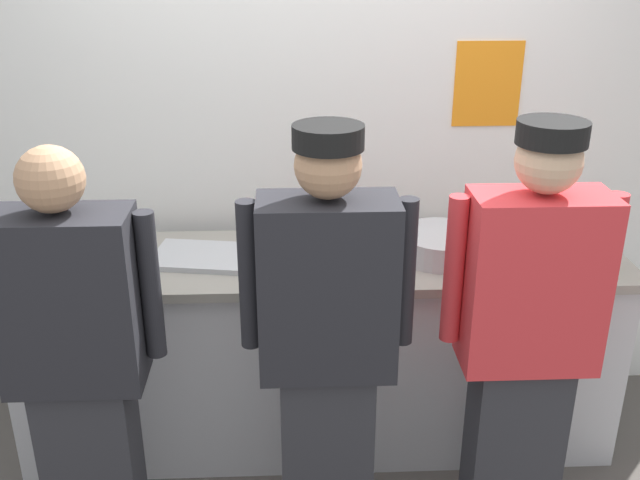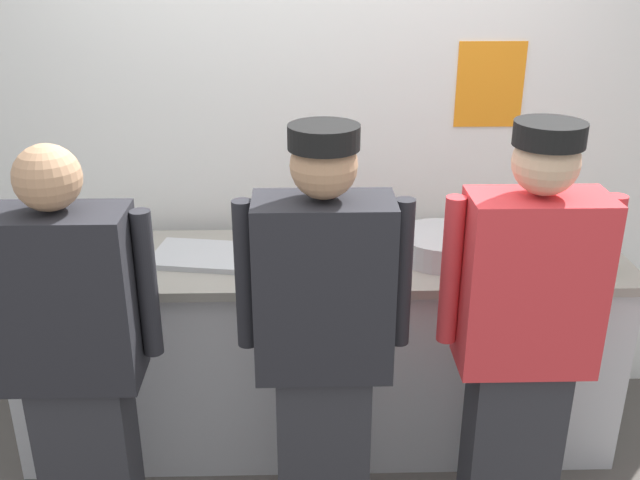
{
  "view_description": "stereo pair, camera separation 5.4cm",
  "coord_description": "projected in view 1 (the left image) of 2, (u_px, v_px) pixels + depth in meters",
  "views": [
    {
      "loc": [
        -0.12,
        -2.55,
        2.24
      ],
      "look_at": [
        0.01,
        0.4,
        1.0
      ],
      "focal_mm": 40.81,
      "sensor_mm": 36.0,
      "label": 1
    },
    {
      "loc": [
        -0.07,
        -2.55,
        2.24
      ],
      "look_at": [
        0.01,
        0.4,
        1.0
      ],
      "focal_mm": 40.81,
      "sensor_mm": 36.0,
      "label": 2
    }
  ],
  "objects": [
    {
      "name": "squeeze_bottle_secondary",
      "position": [
        348.0,
        218.0,
        3.34
      ],
      "size": [
        0.06,
        0.06,
        0.21
      ],
      "color": "red",
      "rests_on": "prep_counter"
    },
    {
      "name": "wall_back",
      "position": [
        315.0,
        127.0,
        3.42
      ],
      "size": [
        4.23,
        0.11,
        2.8
      ],
      "color": "white",
      "rests_on": "ground"
    },
    {
      "name": "ramekin_yellow_sauce",
      "position": [
        303.0,
        245.0,
        3.24
      ],
      "size": [
        0.08,
        0.08,
        0.05
      ],
      "color": "white",
      "rests_on": "prep_counter"
    },
    {
      "name": "chef_center",
      "position": [
        328.0,
        344.0,
        2.56
      ],
      "size": [
        0.61,
        0.24,
        1.69
      ],
      "color": "#2D2D33",
      "rests_on": "ground"
    },
    {
      "name": "plate_stack_front",
      "position": [
        563.0,
        240.0,
        3.27
      ],
      "size": [
        0.19,
        0.19,
        0.07
      ],
      "color": "white",
      "rests_on": "prep_counter"
    },
    {
      "name": "mixing_bowl_steel",
      "position": [
        442.0,
        245.0,
        3.17
      ],
      "size": [
        0.38,
        0.38,
        0.11
      ],
      "primitive_type": "cylinder",
      "color": "#B7BABF",
      "rests_on": "prep_counter"
    },
    {
      "name": "chef_near_left",
      "position": [
        78.0,
        362.0,
        2.52
      ],
      "size": [
        0.6,
        0.24,
        1.64
      ],
      "color": "#2D2D33",
      "rests_on": "ground"
    },
    {
      "name": "chefs_knife",
      "position": [
        282.0,
        259.0,
        3.15
      ],
      "size": [
        0.28,
        0.03,
        0.02
      ],
      "color": "#B7BABF",
      "rests_on": "prep_counter"
    },
    {
      "name": "plate_stack_rear",
      "position": [
        116.0,
        252.0,
        3.16
      ],
      "size": [
        0.24,
        0.24,
        0.06
      ],
      "color": "white",
      "rests_on": "prep_counter"
    },
    {
      "name": "prep_counter",
      "position": [
        319.0,
        349.0,
        3.36
      ],
      "size": [
        2.7,
        0.66,
        0.93
      ],
      "color": "silver",
      "rests_on": "ground"
    },
    {
      "name": "ramekin_orange_sauce",
      "position": [
        366.0,
        260.0,
        3.09
      ],
      "size": [
        0.09,
        0.09,
        0.05
      ],
      "color": "white",
      "rests_on": "prep_counter"
    },
    {
      "name": "squeeze_bottle_primary",
      "position": [
        600.0,
        251.0,
        3.03
      ],
      "size": [
        0.05,
        0.05,
        0.18
      ],
      "color": "#56A333",
      "rests_on": "prep_counter"
    },
    {
      "name": "sheet_tray",
      "position": [
        211.0,
        257.0,
        3.16
      ],
      "size": [
        0.55,
        0.38,
        0.02
      ],
      "primitive_type": "cube",
      "rotation": [
        0.0,
        0.0,
        -0.16
      ],
      "color": "#B7BABF",
      "rests_on": "prep_counter"
    },
    {
      "name": "chef_far_right",
      "position": [
        526.0,
        338.0,
        2.6
      ],
      "size": [
        0.61,
        0.24,
        1.7
      ],
      "color": "#2D2D33",
      "rests_on": "ground"
    },
    {
      "name": "deli_cup",
      "position": [
        373.0,
        235.0,
        3.31
      ],
      "size": [
        0.09,
        0.09,
        0.08
      ],
      "primitive_type": "cylinder",
      "color": "white",
      "rests_on": "prep_counter"
    }
  ]
}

